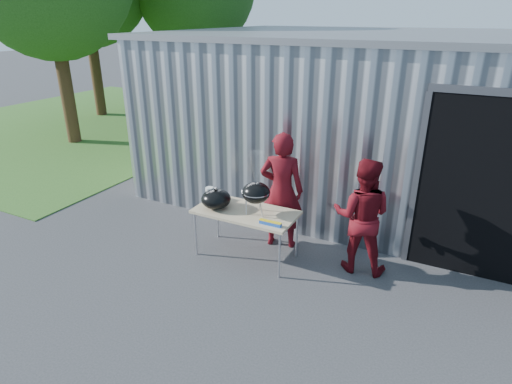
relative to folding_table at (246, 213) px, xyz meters
The scene contains 11 objects.
ground 1.00m from the folding_table, 81.11° to the right, with size 80.00×80.00×0.00m, color #333335.
building 4.10m from the folding_table, 75.21° to the left, with size 8.20×6.20×3.10m.
grass_patch 10.37m from the folding_table, 149.21° to the left, with size 10.00×12.00×0.02m, color #2D591E.
folding_table is the anchor object (origin of this frame).
kettle_grill 0.50m from the folding_table, ahead, with size 0.41×0.41×0.93m.
grill_lid 0.49m from the folding_table, 167.29° to the right, with size 0.44×0.44×0.32m.
paper_towels 0.61m from the folding_table, behind, with size 0.12×0.12×0.28m, color white.
white_tub 0.58m from the folding_table, 162.50° to the left, with size 0.20×0.15×0.10m, color white.
foil_box 0.58m from the folding_table, 25.86° to the right, with size 0.32×0.06×0.06m.
person_cook 0.68m from the folding_table, 60.98° to the left, with size 0.67×0.44×1.84m, color #580B12.
person_bystander 1.65m from the folding_table, 15.11° to the left, with size 0.81×0.63×1.67m, color #580B12.
Camera 1 is at (2.60, -4.27, 3.41)m, focal length 30.00 mm.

